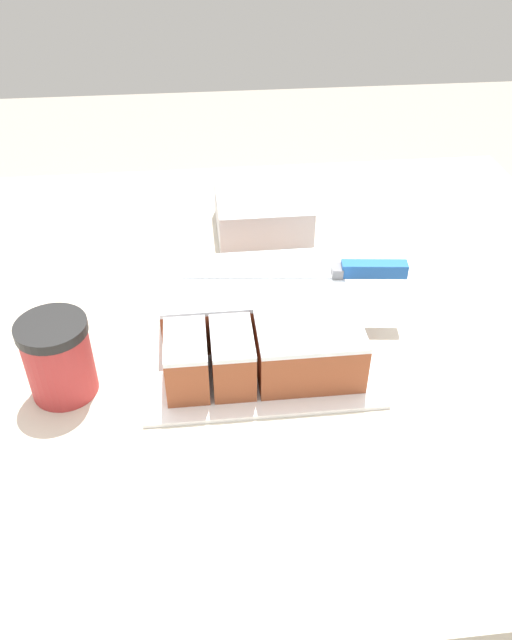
# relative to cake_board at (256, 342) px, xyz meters

# --- Properties ---
(ground_plane) EXTENTS (8.00, 8.00, 0.00)m
(ground_plane) POSITION_rel_cake_board_xyz_m (-0.06, 0.09, -0.91)
(ground_plane) COLOR #9E9384
(countertop) EXTENTS (1.40, 1.10, 0.91)m
(countertop) POSITION_rel_cake_board_xyz_m (-0.06, 0.09, -0.46)
(countertop) COLOR beige
(countertop) RESTS_ON ground_plane
(cake_board) EXTENTS (0.33, 0.31, 0.01)m
(cake_board) POSITION_rel_cake_board_xyz_m (0.00, 0.00, 0.00)
(cake_board) COLOR white
(cake_board) RESTS_ON countertop
(cake) EXTENTS (0.27, 0.26, 0.08)m
(cake) POSITION_rel_cake_board_xyz_m (0.00, 0.00, 0.04)
(cake) COLOR #994C2D
(cake) RESTS_ON cake_board
(knife) EXTENTS (0.34, 0.06, 0.02)m
(knife) POSITION_rel_cake_board_xyz_m (0.14, 0.05, 0.09)
(knife) COLOR silver
(knife) RESTS_ON cake
(coffee_cup) EXTENTS (0.09, 0.09, 0.12)m
(coffee_cup) POSITION_rel_cake_board_xyz_m (-0.27, -0.07, 0.06)
(coffee_cup) COLOR #B23333
(coffee_cup) RESTS_ON countertop
(storage_box) EXTENTS (0.17, 0.19, 0.08)m
(storage_box) POSITION_rel_cake_board_xyz_m (0.05, 0.33, 0.04)
(storage_box) COLOR #B2B2B7
(storage_box) RESTS_ON countertop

